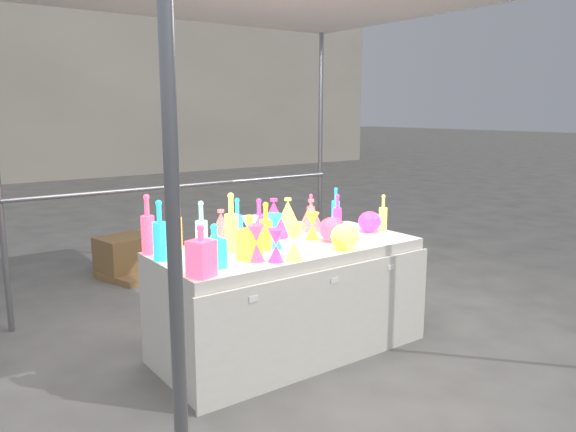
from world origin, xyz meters
TOP-DOWN VIEW (x-y plane):
  - ground at (0.00, 0.00)m, footprint 80.00×80.00m
  - display_table at (0.00, -0.01)m, footprint 1.84×0.83m
  - background_building at (4.00, 14.00)m, footprint 14.00×6.00m
  - cardboard_box_closed at (-0.25, 2.42)m, footprint 0.62×0.51m
  - cardboard_box_flat at (-0.13, 2.32)m, footprint 0.89×0.75m
  - bottle_0 at (-0.65, 0.35)m, footprint 0.10×0.10m
  - bottle_1 at (-0.85, 0.15)m, footprint 0.10×0.10m
  - bottle_2 at (-0.85, 0.33)m, footprint 0.11×0.11m
  - bottle_3 at (-0.10, 0.20)m, footprint 0.08×0.08m
  - bottle_4 at (-0.39, 0.08)m, footprint 0.10×0.10m
  - bottle_5 at (-0.60, 0.08)m, footprint 0.10×0.10m
  - bottle_6 at (-0.19, -0.02)m, footprint 0.11×0.11m
  - bottle_7 at (-0.28, 0.20)m, footprint 0.10×0.10m
  - decanter_0 at (-0.41, -0.16)m, footprint 0.13×0.13m
  - decanter_1 at (-0.81, -0.31)m, footprint 0.16×0.16m
  - decanter_2 at (-0.67, -0.20)m, footprint 0.11×0.11m
  - hourglass_0 at (-0.39, -0.21)m, footprint 0.12×0.12m
  - hourglass_1 at (-0.31, -0.30)m, footprint 0.12×0.12m
  - hourglass_2 at (-0.20, -0.34)m, footprint 0.15×0.15m
  - hourglass_3 at (-0.28, 0.03)m, footprint 0.13×0.13m
  - hourglass_4 at (0.25, 0.04)m, footprint 0.12×0.12m
  - hourglass_5 at (-0.13, -0.02)m, footprint 0.15×0.15m
  - globe_0 at (0.22, -0.30)m, footprint 0.19×0.19m
  - globe_1 at (0.24, -0.30)m, footprint 0.22×0.22m
  - globe_2 at (0.31, -0.09)m, footprint 0.19×0.19m
  - globe_3 at (0.74, -0.02)m, footprint 0.17×0.17m
  - lampshade_0 at (-0.35, 0.28)m, footprint 0.23×0.23m
  - lampshade_1 at (0.42, 0.28)m, footprint 0.26×0.26m
  - lampshade_2 at (0.08, 0.28)m, footprint 0.28×0.28m
  - lampshade_3 at (0.20, 0.28)m, footprint 0.30×0.30m
  - bottle_8 at (0.73, 0.35)m, footprint 0.09×0.09m
  - bottle_9 at (0.46, 0.34)m, footprint 0.06×0.06m
  - bottle_10 at (0.53, 0.11)m, footprint 0.08×0.08m
  - bottle_11 at (0.86, -0.04)m, footprint 0.07×0.07m

SIDE VIEW (x-z plane):
  - ground at x=0.00m, z-range 0.00..0.00m
  - cardboard_box_flat at x=-0.13m, z-range 0.00..0.07m
  - cardboard_box_closed at x=-0.25m, z-range 0.00..0.40m
  - display_table at x=0.00m, z-range 0.00..0.75m
  - globe_0 at x=0.22m, z-range 0.75..0.88m
  - globe_3 at x=0.74m, z-range 0.75..0.89m
  - globe_1 at x=0.24m, z-range 0.75..0.90m
  - globe_2 at x=0.31m, z-range 0.75..0.90m
  - hourglass_4 at x=0.25m, z-range 0.75..0.94m
  - hourglass_1 at x=-0.31m, z-range 0.75..0.95m
  - hourglass_3 at x=-0.28m, z-range 0.75..0.97m
  - hourglass_0 at x=-0.39m, z-range 0.75..0.97m
  - hourglass_5 at x=-0.13m, z-range 0.75..0.98m
  - hourglass_2 at x=-0.20m, z-range 0.75..0.98m
  - lampshade_1 at x=0.42m, z-range 0.75..0.99m
  - lampshade_0 at x=-0.35m, z-range 0.75..0.99m
  - decanter_2 at x=-0.67m, z-range 0.75..1.01m
  - bottle_9 at x=0.46m, z-range 0.75..1.02m
  - lampshade_3 at x=0.20m, z-range 0.75..1.02m
  - bottle_11 at x=0.86m, z-range 0.75..1.03m
  - lampshade_2 at x=0.08m, z-range 0.75..1.03m
  - decanter_0 at x=-0.41m, z-range 0.75..1.03m
  - bottle_10 at x=0.53m, z-range 0.75..1.04m
  - decanter_1 at x=-0.81m, z-range 0.75..1.04m
  - bottle_8 at x=0.73m, z-range 0.75..1.05m
  - bottle_3 at x=-0.10m, z-range 0.75..1.05m
  - bottle_6 at x=-0.19m, z-range 0.75..1.07m
  - bottle_7 at x=-0.28m, z-range 0.75..1.07m
  - bottle_0 at x=-0.65m, z-range 0.75..1.08m
  - bottle_5 at x=-0.60m, z-range 0.75..1.10m
  - bottle_1 at x=-0.85m, z-range 0.75..1.12m
  - bottle_2 at x=-0.85m, z-range 0.75..1.13m
  - bottle_4 at x=-0.39m, z-range 0.75..1.13m
  - background_building at x=4.00m, z-range 0.00..6.00m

